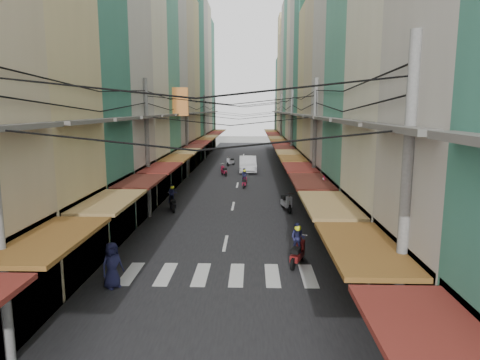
% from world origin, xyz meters
% --- Properties ---
extents(ground, '(160.00, 160.00, 0.00)m').
position_xyz_m(ground, '(0.00, 0.00, 0.00)').
color(ground, slate).
rests_on(ground, ground).
extents(road, '(10.00, 80.00, 0.02)m').
position_xyz_m(road, '(0.00, 20.00, 0.01)').
color(road, black).
rests_on(road, ground).
extents(sidewalk_left, '(3.00, 80.00, 0.06)m').
position_xyz_m(sidewalk_left, '(-6.50, 20.00, 0.03)').
color(sidewalk_left, gray).
rests_on(sidewalk_left, ground).
extents(sidewalk_right, '(3.00, 80.00, 0.06)m').
position_xyz_m(sidewalk_right, '(6.50, 20.00, 0.03)').
color(sidewalk_right, gray).
rests_on(sidewalk_right, ground).
extents(crosswalk, '(7.55, 2.40, 0.01)m').
position_xyz_m(crosswalk, '(-0.00, -6.00, 0.03)').
color(crosswalk, silver).
rests_on(crosswalk, ground).
extents(building_row_left, '(7.80, 67.67, 23.70)m').
position_xyz_m(building_row_left, '(-7.92, 16.56, 9.78)').
color(building_row_left, '#BBB5AB').
rests_on(building_row_left, ground).
extents(building_row_right, '(7.80, 68.98, 22.59)m').
position_xyz_m(building_row_right, '(7.92, 16.45, 9.41)').
color(building_row_right, '#387C67').
rests_on(building_row_right, ground).
extents(utility_poles, '(10.20, 66.13, 8.20)m').
position_xyz_m(utility_poles, '(0.00, 15.01, 6.59)').
color(utility_poles, gray).
rests_on(utility_poles, ground).
extents(white_car, '(5.81, 2.44, 2.02)m').
position_xyz_m(white_car, '(0.79, 21.88, 0.00)').
color(white_car, silver).
rests_on(white_car, ground).
extents(bicycle, '(1.67, 1.17, 1.08)m').
position_xyz_m(bicycle, '(6.53, -2.66, 0.00)').
color(bicycle, black).
rests_on(bicycle, ground).
extents(moving_scooters, '(7.70, 33.12, 1.79)m').
position_xyz_m(moving_scooters, '(0.32, 7.76, 0.51)').
color(moving_scooters, black).
rests_on(moving_scooters, ground).
extents(parked_scooters, '(12.79, 14.20, 1.01)m').
position_xyz_m(parked_scooters, '(4.73, -4.30, 0.48)').
color(parked_scooters, black).
rests_on(parked_scooters, ground).
extents(pedestrians, '(12.21, 21.23, 2.20)m').
position_xyz_m(pedestrians, '(-4.04, 0.80, 1.05)').
color(pedestrians, '#261E29').
rests_on(pedestrians, ground).
extents(market_umbrella, '(2.28, 2.28, 2.41)m').
position_xyz_m(market_umbrella, '(6.05, -6.87, 2.12)').
color(market_umbrella, '#B2B2B7').
rests_on(market_umbrella, ground).
extents(traffic_sign, '(0.10, 0.71, 3.25)m').
position_xyz_m(traffic_sign, '(4.78, -1.28, 2.41)').
color(traffic_sign, gray).
rests_on(traffic_sign, ground).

